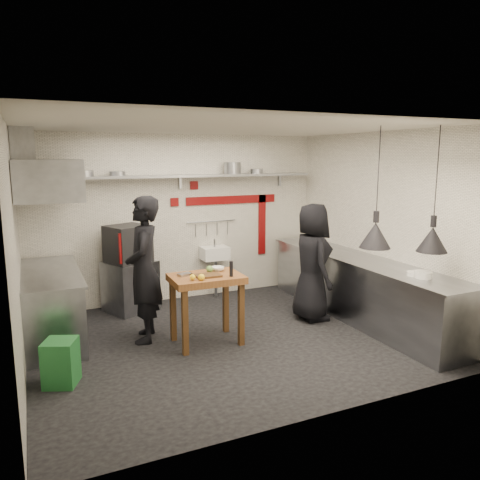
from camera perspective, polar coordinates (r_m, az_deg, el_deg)
name	(u,v)px	position (r m, az deg, el deg)	size (l,w,h in m)	color
floor	(229,339)	(6.45, -1.35, -12.03)	(5.00, 5.00, 0.00)	black
ceiling	(228,127)	(5.99, -1.47, 13.63)	(5.00, 5.00, 0.00)	beige
wall_back	(180,218)	(8.02, -7.28, 2.66)	(5.00, 0.04, 2.80)	white
wall_front	(320,274)	(4.25, 9.74, -4.12)	(5.00, 0.04, 2.80)	white
wall_left	(16,254)	(5.60, -25.67, -1.53)	(0.04, 4.20, 2.80)	white
wall_right	(380,226)	(7.39, 16.73, 1.67)	(0.04, 4.20, 2.80)	white
red_band_horiz	(232,200)	(8.30, -0.99, 4.93)	(1.70, 0.02, 0.14)	maroon
red_band_vert	(262,225)	(8.61, 2.69, 1.90)	(0.14, 0.02, 1.10)	maroon
red_tile_a	(194,185)	(8.02, -5.61, 6.64)	(0.14, 0.02, 0.14)	maroon
red_tile_b	(175,202)	(7.94, -7.98, 4.60)	(0.14, 0.02, 0.14)	maroon
back_shelf	(183,176)	(7.79, -7.01, 7.76)	(4.60, 0.34, 0.04)	gray
shelf_bracket_left	(59,184)	(7.60, -21.23, 6.34)	(0.04, 0.06, 0.24)	gray
shelf_bracket_mid	(180,182)	(7.93, -7.32, 7.07)	(0.04, 0.06, 0.24)	gray
shelf_bracket_right	(280,179)	(8.68, 4.84, 7.38)	(0.04, 0.06, 0.24)	gray
pan_far_left	(84,173)	(7.47, -18.52, 7.71)	(0.29, 0.29, 0.09)	gray
pan_mid_left	(118,174)	(7.54, -14.69, 7.85)	(0.25, 0.25, 0.07)	gray
stock_pot	(232,168)	(8.09, -0.93, 8.77)	(0.28, 0.28, 0.20)	gray
pan_right	(256,171)	(8.29, 2.02, 8.39)	(0.23, 0.23, 0.08)	gray
oven_stand	(131,286)	(7.70, -13.20, -5.45)	(0.70, 0.64, 0.80)	gray
combi_oven	(128,244)	(7.50, -13.51, -0.46)	(0.58, 0.54, 0.58)	black
oven_door	(134,246)	(7.28, -12.76, -0.75)	(0.54, 0.03, 0.46)	maroon
oven_glass	(135,246)	(7.26, -12.73, -0.77)	(0.32, 0.01, 0.34)	black
hand_sink	(215,253)	(8.13, -3.11, -1.60)	(0.46, 0.34, 0.22)	white
sink_tap	(215,243)	(8.10, -3.12, -0.36)	(0.03, 0.03, 0.14)	gray
sink_drain	(216,278)	(8.20, -2.97, -4.67)	(0.06, 0.06, 0.66)	gray
utensil_rail	(211,221)	(8.17, -3.50, 2.29)	(0.02, 0.02, 0.90)	gray
counter_right	(359,289)	(7.37, 14.29, -5.80)	(0.70, 3.80, 0.90)	gray
counter_right_top	(360,259)	(7.26, 14.45, -2.27)	(0.76, 3.90, 0.03)	gray
plate_stack	(423,275)	(6.32, 21.44, -3.95)	(0.21, 0.21, 0.09)	white
small_bowl_right	(414,274)	(6.40, 20.43, -3.88)	(0.18, 0.18, 0.05)	white
counter_left	(52,306)	(6.85, -21.97, -7.46)	(0.70, 1.90, 0.90)	gray
counter_left_top	(49,272)	(6.73, -22.23, -3.68)	(0.76, 2.00, 0.03)	gray
extractor_hood	(47,179)	(6.56, -22.52, 6.89)	(0.78, 1.60, 0.50)	gray
hood_duct	(23,147)	(6.55, -24.97, 10.22)	(0.28, 0.28, 0.50)	gray
green_bin	(61,363)	(5.55, -21.00, -13.77)	(0.33, 0.33, 0.50)	#1B5E27
prep_table	(207,309)	(6.22, -4.09, -8.41)	(0.92, 0.64, 0.92)	brown
cutting_board	(208,275)	(6.02, -3.94, -4.34)	(0.32, 0.23, 0.03)	#4E3118
pepper_mill	(231,269)	(5.98, -1.08, -3.54)	(0.05, 0.05, 0.20)	black
lemon_a	(193,277)	(5.85, -5.80, -4.53)	(0.07, 0.07, 0.07)	yellow
lemon_b	(201,277)	(5.84, -4.72, -4.55)	(0.08, 0.08, 0.08)	yellow
veg_ball	(210,269)	(6.19, -3.72, -3.57)	(0.09, 0.09, 0.09)	#689544
steel_tray	(185,274)	(6.09, -6.75, -4.18)	(0.17, 0.12, 0.03)	gray
bowl	(218,269)	(6.30, -2.72, -3.52)	(0.18, 0.18, 0.06)	white
heat_lamp_near	(378,188)	(5.95, 16.44, 6.10)	(0.38, 0.38, 1.48)	black
heat_lamp_far	(436,190)	(6.07, 22.77, 5.66)	(0.37, 0.37, 1.51)	black
chef_left	(144,269)	(6.30, -11.65, -3.53)	(0.71, 0.46, 1.94)	black
chef_right	(312,262)	(7.08, 8.77, -2.67)	(0.86, 0.56, 1.76)	black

